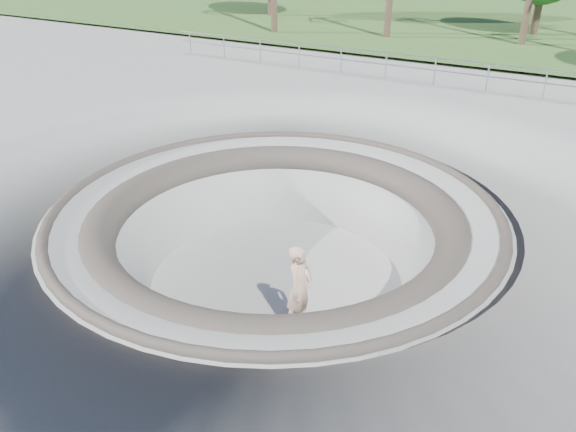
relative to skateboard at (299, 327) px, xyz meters
The scene contains 6 objects.
ground 2.76m from the skateboard, 134.27° to the left, with size 180.00×180.00×0.00m, color #A9A8A3.
skate_bowl 2.06m from the skateboard, 134.27° to the left, with size 14.00×14.00×4.10m.
grass_strip 35.56m from the skateboard, 92.32° to the left, with size 180.00×36.00×0.12m.
safety_railing 13.78m from the skateboard, 96.09° to the left, with size 25.00×0.06×1.03m.
skateboard is the anchor object (origin of this frame).
skater 0.99m from the skateboard, 104.04° to the left, with size 0.71×0.47×1.95m, color #D4AA89.
Camera 1 is at (5.93, -9.79, 5.75)m, focal length 35.00 mm.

